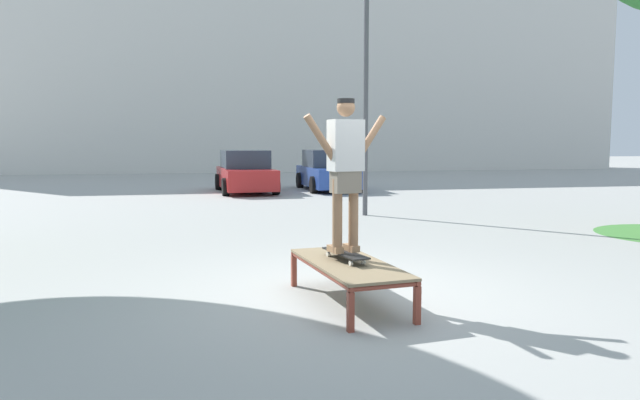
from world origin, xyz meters
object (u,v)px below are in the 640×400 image
skate_box (348,266)px  skater (346,164)px  skateboard (345,254)px  car_blue (328,172)px  light_post (366,56)px  car_red (245,173)px

skate_box → skater: size_ratio=1.17×
skateboard → skater: bearing=102.8°
car_blue → skater: bearing=-102.1°
light_post → car_red: bearing=107.5°
car_red → skater: bearing=-90.3°
skate_box → light_post: (2.39, 7.45, 3.41)m
skate_box → car_red: size_ratio=0.46×
light_post → skater: bearing=-108.1°
skater → car_red: bearing=89.7°
car_red → light_post: light_post is taller
skate_box → car_blue: size_ratio=0.47×
skate_box → car_blue: (3.21, 15.08, 0.28)m
car_red → car_blue: 3.14m
car_blue → skate_box: bearing=-102.0°
light_post → skate_box: bearing=-107.8°
skater → car_blue: size_ratio=0.40×
skater → car_red: (0.09, 14.69, -0.84)m
skateboard → light_post: light_post is taller
skater → light_post: light_post is taller
light_post → car_blue: bearing=83.9°
car_red → light_post: size_ratio=0.74×
skater → skateboard: bearing=-77.2°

